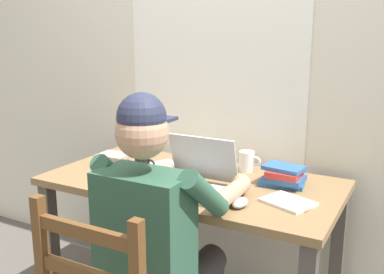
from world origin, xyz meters
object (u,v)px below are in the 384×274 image
Objects in this scene: laptop at (194,178)px; book_stack_main at (284,176)px; coffee_mug_white at (247,161)px; book_stack_side at (113,158)px; desk at (192,200)px; computer_mouse at (240,203)px; seated_person at (160,232)px; landscape_photo_print at (295,205)px; coffee_mug_dark at (143,164)px.

book_stack_main is (0.34, 0.23, -0.01)m from laptop.
coffee_mug_white is 0.64× the size of book_stack_side.
computer_mouse is at bearing -32.28° from desk.
desk is 6.52× the size of book_stack_main.
landscape_photo_print is (0.43, 0.34, 0.07)m from seated_person.
book_stack_main is at bearing 34.33° from laptop.
coffee_mug_dark is (-0.43, -0.29, 0.00)m from coffee_mug_white.
computer_mouse is 0.87× the size of coffee_mug_white.
laptop is 2.88× the size of coffee_mug_white.
landscape_photo_print is (0.45, 0.02, -0.05)m from laptop.
coffee_mug_white reaches higher than landscape_photo_print.
computer_mouse is at bearing -17.08° from book_stack_side.
seated_person reaches higher than coffee_mug_dark.
coffee_mug_white reaches higher than book_stack_main.
seated_person is at bearing -97.58° from coffee_mug_white.
seated_person is at bearing -133.14° from landscape_photo_print.
book_stack_side is at bearing -164.41° from coffee_mug_white.
coffee_mug_dark is at bearing -166.11° from book_stack_main.
laptop reaches higher than coffee_mug_white.
book_stack_main is (0.32, 0.55, 0.12)m from seated_person.
book_stack_main is (0.66, 0.16, -0.01)m from coffee_mug_dark.
desk is 0.53m from book_stack_side.
book_stack_side is (-0.26, 0.10, -0.03)m from coffee_mug_dark.
computer_mouse is 0.34m from book_stack_main.
coffee_mug_dark reaches higher than coffee_mug_white.
computer_mouse is 0.77× the size of landscape_photo_print.
desk is at bearing -127.02° from coffee_mug_white.
coffee_mug_dark is 0.78m from landscape_photo_print.
coffee_mug_white is 1.02× the size of coffee_mug_dark.
seated_person is 0.64m from book_stack_main.
seated_person is at bearing -120.38° from book_stack_main.
laptop is 2.54× the size of landscape_photo_print.
coffee_mug_dark is at bearing -145.96° from coffee_mug_white.
landscape_photo_print is (1.04, -0.14, -0.02)m from book_stack_side.
coffee_mug_white is 0.52m from coffee_mug_dark.
landscape_photo_print is at bearing -61.57° from book_stack_main.
book_stack_side reaches higher than desk.
coffee_mug_dark is at bearing -20.23° from book_stack_side.
coffee_mug_white is at bearing 34.04° from coffee_mug_dark.
coffee_mug_dark is 0.63× the size of book_stack_side.
desk is at bearing 178.98° from landscape_photo_print.
seated_person is 0.78m from book_stack_side.
seated_person is 3.76× the size of laptop.
coffee_mug_white is at bearing 15.59° from book_stack_side.
desk is at bearing -164.40° from book_stack_main.
book_stack_side is (-0.85, 0.26, 0.01)m from computer_mouse.
book_stack_side is (-0.70, -0.19, -0.03)m from coffee_mug_white.
computer_mouse is 0.48m from coffee_mug_white.
seated_person reaches higher than landscape_photo_print.
computer_mouse is at bearing -71.72° from coffee_mug_white.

